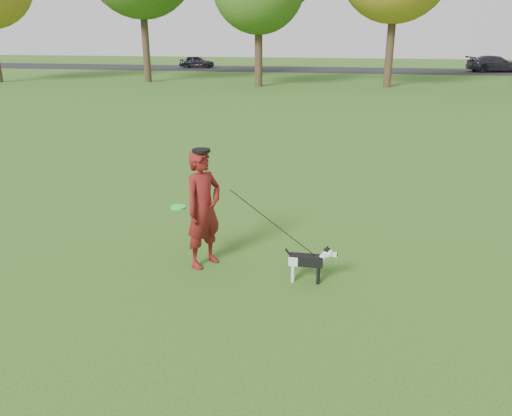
% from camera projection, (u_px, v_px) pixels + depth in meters
% --- Properties ---
extents(ground, '(120.00, 120.00, 0.00)m').
position_uv_depth(ground, '(229.00, 272.00, 7.45)').
color(ground, '#285116').
rests_on(ground, ground).
extents(road, '(120.00, 7.00, 0.02)m').
position_uv_depth(road, '(331.00, 70.00, 44.50)').
color(road, black).
rests_on(road, ground).
extents(man, '(0.71, 0.79, 1.80)m').
position_uv_depth(man, '(203.00, 209.00, 7.41)').
color(man, '#580C15').
rests_on(man, ground).
extents(dog, '(0.75, 0.15, 0.57)m').
position_uv_depth(dog, '(310.00, 260.00, 7.06)').
color(dog, black).
rests_on(dog, ground).
extents(car_left, '(3.32, 1.56, 1.10)m').
position_uv_depth(car_left, '(197.00, 62.00, 46.37)').
color(car_left, black).
rests_on(car_left, road).
extents(car_right, '(4.80, 2.58, 1.32)m').
position_uv_depth(car_right, '(495.00, 64.00, 41.99)').
color(car_right, black).
rests_on(car_right, road).
extents(man_held_items, '(2.23, 0.42, 1.43)m').
position_uv_depth(man_held_items, '(272.00, 223.00, 7.10)').
color(man_held_items, '#1FFC44').
rests_on(man_held_items, ground).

